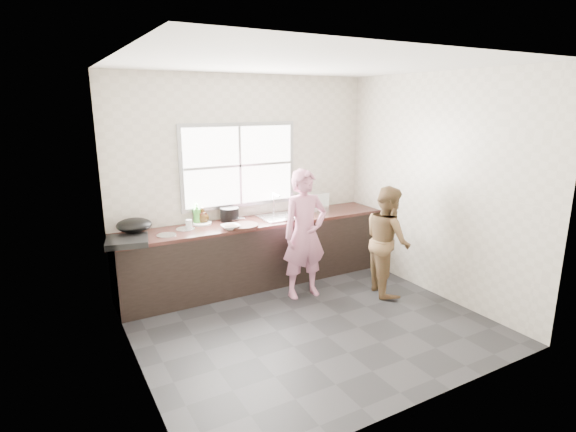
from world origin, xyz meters
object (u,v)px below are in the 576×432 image
person_side (388,240)px  glass_jar (189,224)px  bottle_brown_short (203,216)px  cutting_board (243,226)px  pot_lid_right (185,229)px  woman (305,238)px  plate_food (202,223)px  bowl_crabs (312,210)px  bowl_held (290,218)px  bottle_green (197,214)px  burner (127,241)px  bowl_mince (230,227)px  pot_lid_left (167,235)px  black_pot (230,214)px  dish_rack (314,202)px  wok (134,225)px  bottle_brown_tall (202,216)px

person_side → glass_jar: person_side is taller
bottle_brown_short → cutting_board: bearing=-50.6°
bottle_brown_short → pot_lid_right: (-0.29, -0.19, -0.08)m
woman → plate_food: (-1.01, 0.82, 0.13)m
bowl_crabs → bowl_held: size_ratio=1.02×
bottle_green → pot_lid_right: bearing=-138.8°
bottle_green → burner: bottle_green is taller
bowl_mince → pot_lid_left: (-0.75, 0.11, -0.02)m
black_pot → bowl_crabs: bearing=-5.1°
person_side → burner: person_side is taller
bowl_crabs → black_pot: 1.19m
burner → person_side: bearing=-16.0°
woman → glass_jar: size_ratio=13.38×
person_side → bowl_held: size_ratio=7.29×
dish_rack → bowl_mince: bearing=-168.5°
wok → dish_rack: 2.44m
woman → glass_jar: (-1.22, 0.69, 0.18)m
woman → person_side: woman is taller
plate_food → glass_jar: glass_jar is taller
cutting_board → bottle_brown_short: bottle_brown_short is taller
bottle_brown_tall → bottle_brown_short: bearing=0.0°
black_pot → bowl_held: bearing=-28.6°
person_side → pot_lid_right: (-2.22, 1.10, 0.18)m
bottle_brown_tall → wok: (-0.87, -0.18, 0.04)m
pot_lid_left → pot_lid_right: size_ratio=0.99×
bowl_crabs → black_pot: black_pot is taller
woman → bottle_brown_tall: bearing=143.3°
wok → pot_lid_right: wok is taller
person_side → glass_jar: 2.45m
black_pot → bottle_green: bearing=171.1°
glass_jar → burner: size_ratio=0.26×
person_side → bowl_mince: size_ratio=6.16×
bottle_green → glass_jar: size_ratio=2.38×
person_side → cutting_board: 1.80m
person_side → black_pot: bearing=71.5°
bowl_crabs → pot_lid_left: bowl_crabs is taller
cutting_board → burner: burner is taller
wok → glass_jar: bearing=1.1°
burner → pot_lid_right: (0.72, 0.25, -0.03)m
woman → burner: (-1.99, 0.43, 0.15)m
cutting_board → glass_jar: size_ratio=3.31×
black_pot → wok: wok is taller
pot_lid_left → bowl_mince: bearing=-8.2°
black_pot → plate_food: size_ratio=1.01×
plate_food → burner: 1.05m
bottle_green → bottle_brown_tall: 0.08m
woman → cutting_board: size_ratio=4.04×
bowl_crabs → glass_jar: bearing=-180.0°
woman → bottle_brown_tall: size_ratio=7.83×
pot_lid_left → glass_jar: bearing=26.9°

